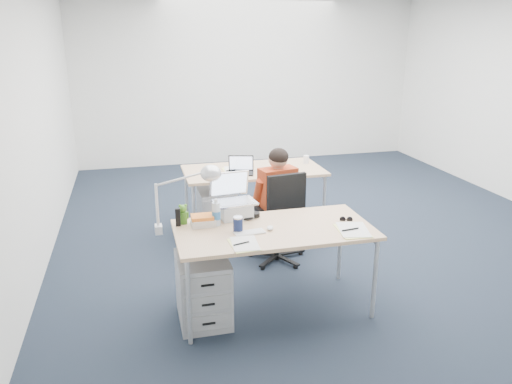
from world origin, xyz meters
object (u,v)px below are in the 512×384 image
seated_person (271,202)px  headphones (245,215)px  wireless_keyboard (250,233)px  sunglasses (346,219)px  can_koozie (238,224)px  computer_mouse (270,228)px  bear_figurine (183,214)px  dark_laptop (241,165)px  far_cup (306,159)px  water_bottle (216,212)px  desk_near (274,233)px  book_stack (203,220)px  silver_laptop (235,197)px  drawer_pedestal_near (203,289)px  drawer_pedestal_far (217,213)px  cordless_phone (178,217)px  desk_lamp (178,198)px  desk_far (254,173)px  office_chair (278,235)px

seated_person → headphones: 0.88m
wireless_keyboard → sunglasses: size_ratio=2.19×
seated_person → can_koozie: size_ratio=9.21×
computer_mouse → bear_figurine: (-0.66, 0.31, 0.07)m
dark_laptop → computer_mouse: bearing=-79.4°
seated_person → far_cup: bearing=39.4°
seated_person → bear_figurine: size_ratio=6.80×
water_bottle → sunglasses: 1.10m
desk_near → book_stack: 0.59m
seated_person → dark_laptop: bearing=94.8°
silver_laptop → wireless_keyboard: bearing=-91.4°
drawer_pedestal_near → can_koozie: size_ratio=4.35×
headphones → far_cup: (1.13, 1.61, 0.03)m
seated_person → book_stack: size_ratio=5.97×
seated_person → bear_figurine: (-0.98, -0.76, 0.23)m
drawer_pedestal_far → headphones: size_ratio=2.18×
drawer_pedestal_near → cordless_phone: (-0.15, 0.28, 0.53)m
can_koozie → desk_lamp: size_ratio=0.23×
wireless_keyboard → water_bottle: water_bottle is taller
desk_far → headphones: (-0.44, -1.49, 0.07)m
office_chair → dark_laptop: office_chair is taller
drawer_pedestal_near → water_bottle: water_bottle is taller
wireless_keyboard → cordless_phone: (-0.53, 0.29, 0.07)m
headphones → drawer_pedestal_far: bearing=103.6°
silver_laptop → wireless_keyboard: 0.42m
can_koozie → sunglasses: size_ratio=1.14×
dark_laptop → bear_figurine: bearing=-105.1°
drawer_pedestal_near → can_koozie: bearing=7.5°
headphones → office_chair: bearing=63.2°
wireless_keyboard → bear_figurine: size_ratio=1.42×
office_chair → computer_mouse: office_chair is taller
drawer_pedestal_near → bear_figurine: 0.64m
computer_mouse → silver_laptop: bearing=139.6°
sunglasses → far_cup: (0.32, 1.90, 0.03)m
headphones → sunglasses: size_ratio=2.28×
bear_figurine → silver_laptop: bearing=12.7°
can_koozie → sunglasses: (0.93, 0.01, -0.05)m
cordless_phone → water_bottle: bearing=-3.1°
bear_figurine → far_cup: 2.32m
drawer_pedestal_far → computer_mouse: bearing=-85.0°
dark_laptop → far_cup: 0.91m
can_koozie → book_stack: 0.32m
drawer_pedestal_far → can_koozie: bearing=-93.7°
desk_far → sunglasses: sunglasses is taller
office_chair → computer_mouse: (-0.34, -0.90, 0.47)m
desk_near → drawer_pedestal_near: size_ratio=2.91×
bear_figurine → cordless_phone: size_ratio=1.14×
sunglasses → desk_lamp: size_ratio=0.20×
desk_far → book_stack: book_stack is taller
cordless_phone → far_cup: size_ratio=1.58×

